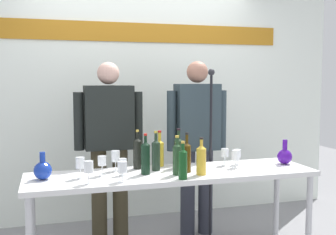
# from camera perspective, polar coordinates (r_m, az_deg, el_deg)

# --- Properties ---
(back_wall) EXTENTS (4.60, 0.11, 3.00)m
(back_wall) POSITION_cam_1_polar(r_m,az_deg,el_deg) (4.54, -4.19, 5.20)
(back_wall) COLOR white
(back_wall) RESTS_ON ground
(display_table) EXTENTS (2.30, 0.60, 0.77)m
(display_table) POSITION_cam_1_polar(r_m,az_deg,el_deg) (3.34, 0.73, -8.59)
(display_table) COLOR silver
(display_table) RESTS_ON ground
(decanter_blue_left) EXTENTS (0.13, 0.13, 0.21)m
(decanter_blue_left) POSITION_cam_1_polar(r_m,az_deg,el_deg) (3.21, -16.85, -6.92)
(decanter_blue_left) COLOR #16339C
(decanter_blue_left) RESTS_ON display_table
(decanter_blue_right) EXTENTS (0.13, 0.13, 0.21)m
(decanter_blue_right) POSITION_cam_1_polar(r_m,az_deg,el_deg) (3.76, 15.75, -5.10)
(decanter_blue_right) COLOR #451293
(decanter_blue_right) RESTS_ON display_table
(presenter_left) EXTENTS (0.62, 0.22, 1.66)m
(presenter_left) POSITION_cam_1_polar(r_m,az_deg,el_deg) (3.79, -8.11, -3.16)
(presenter_left) COLOR #3C3523
(presenter_left) RESTS_ON ground
(presenter_right) EXTENTS (0.60, 0.22, 1.68)m
(presenter_right) POSITION_cam_1_polar(r_m,az_deg,el_deg) (3.99, 4.00, -2.65)
(presenter_right) COLOR #2F323E
(presenter_right) RESTS_ON ground
(wine_bottle_0) EXTENTS (0.07, 0.07, 0.33)m
(wine_bottle_0) POSITION_cam_1_polar(r_m,az_deg,el_deg) (3.47, 1.46, -4.66)
(wine_bottle_0) COLOR #1F3521
(wine_bottle_0) RESTS_ON display_table
(wine_bottle_1) EXTENTS (0.07, 0.07, 0.32)m
(wine_bottle_1) POSITION_cam_1_polar(r_m,az_deg,el_deg) (3.36, -1.67, -5.02)
(wine_bottle_1) COLOR #203425
(wine_bottle_1) RESTS_ON display_table
(wine_bottle_2) EXTENTS (0.08, 0.08, 0.29)m
(wine_bottle_2) POSITION_cam_1_polar(r_m,az_deg,el_deg) (3.22, 4.60, -5.69)
(wine_bottle_2) COLOR gold
(wine_bottle_2) RESTS_ON display_table
(wine_bottle_3) EXTENTS (0.07, 0.07, 0.31)m
(wine_bottle_3) POSITION_cam_1_polar(r_m,az_deg,el_deg) (3.21, 1.23, -5.55)
(wine_bottle_3) COLOR #213F22
(wine_bottle_3) RESTS_ON display_table
(wine_bottle_4) EXTENTS (0.06, 0.06, 0.28)m
(wine_bottle_4) POSITION_cam_1_polar(r_m,az_deg,el_deg) (3.08, 2.12, -6.24)
(wine_bottle_4) COLOR #104117
(wine_bottle_4) RESTS_ON display_table
(wine_bottle_5) EXTENTS (0.07, 0.07, 0.32)m
(wine_bottle_5) POSITION_cam_1_polar(r_m,az_deg,el_deg) (3.43, -4.21, -4.81)
(wine_bottle_5) COLOR black
(wine_bottle_5) RESTS_ON display_table
(wine_bottle_6) EXTENTS (0.07, 0.07, 0.32)m
(wine_bottle_6) POSITION_cam_1_polar(r_m,az_deg,el_deg) (3.31, 2.60, -5.33)
(wine_bottle_6) COLOR #46310B
(wine_bottle_6) RESTS_ON display_table
(wine_bottle_7) EXTENTS (0.07, 0.07, 0.30)m
(wine_bottle_7) POSITION_cam_1_polar(r_m,az_deg,el_deg) (3.53, -1.17, -4.72)
(wine_bottle_7) COLOR gold
(wine_bottle_7) RESTS_ON display_table
(wine_bottle_8) EXTENTS (0.07, 0.07, 0.32)m
(wine_bottle_8) POSITION_cam_1_polar(r_m,az_deg,el_deg) (3.23, -3.11, -5.44)
(wine_bottle_8) COLOR black
(wine_bottle_8) RESTS_ON display_table
(wine_glass_left_0) EXTENTS (0.07, 0.07, 0.16)m
(wine_glass_left_0) POSITION_cam_1_polar(r_m,az_deg,el_deg) (3.16, -11.99, -6.17)
(wine_glass_left_0) COLOR white
(wine_glass_left_0) RESTS_ON display_table
(wine_glass_left_1) EXTENTS (0.06, 0.06, 0.15)m
(wine_glass_left_1) POSITION_cam_1_polar(r_m,az_deg,el_deg) (3.22, -9.07, -5.96)
(wine_glass_left_1) COLOR white
(wine_glass_left_1) RESTS_ON display_table
(wine_glass_left_2) EXTENTS (0.07, 0.07, 0.16)m
(wine_glass_left_2) POSITION_cam_1_polar(r_m,az_deg,el_deg) (2.99, -10.87, -6.73)
(wine_glass_left_2) COLOR white
(wine_glass_left_2) RESTS_ON display_table
(wine_glass_left_3) EXTENTS (0.07, 0.07, 0.15)m
(wine_glass_left_3) POSITION_cam_1_polar(r_m,az_deg,el_deg) (3.02, -6.30, -6.83)
(wine_glass_left_3) COLOR white
(wine_glass_left_3) RESTS_ON display_table
(wine_glass_left_4) EXTENTS (0.06, 0.06, 0.13)m
(wine_glass_left_4) POSITION_cam_1_polar(r_m,az_deg,el_deg) (3.21, -6.23, -6.35)
(wine_glass_left_4) COLOR white
(wine_glass_left_4) RESTS_ON display_table
(wine_glass_left_5) EXTENTS (0.07, 0.07, 0.17)m
(wine_glass_left_5) POSITION_cam_1_polar(r_m,az_deg,el_deg) (3.37, -7.23, -5.34)
(wine_glass_left_5) COLOR white
(wine_glass_left_5) RESTS_ON display_table
(wine_glass_right_0) EXTENTS (0.06, 0.06, 0.15)m
(wine_glass_right_0) POSITION_cam_1_polar(r_m,az_deg,el_deg) (3.59, 7.83, -4.87)
(wine_glass_right_0) COLOR white
(wine_glass_right_0) RESTS_ON display_table
(wine_glass_right_1) EXTENTS (0.06, 0.06, 0.13)m
(wine_glass_right_1) POSITION_cam_1_polar(r_m,az_deg,el_deg) (3.64, 9.53, -4.94)
(wine_glass_right_1) COLOR white
(wine_glass_right_1) RESTS_ON display_table
(wine_glass_right_2) EXTENTS (0.07, 0.07, 0.15)m
(wine_glass_right_2) POSITION_cam_1_polar(r_m,az_deg,el_deg) (3.51, 9.28, -5.21)
(wine_glass_right_2) COLOR white
(wine_glass_right_2) RESTS_ON display_table
(microphone_stand) EXTENTS (0.20, 0.20, 1.60)m
(microphone_stand) POSITION_cam_1_polar(r_m,az_deg,el_deg) (3.86, 5.84, -9.22)
(microphone_stand) COLOR black
(microphone_stand) RESTS_ON ground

